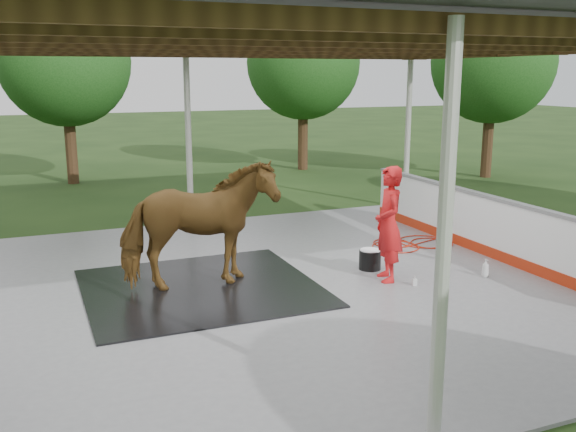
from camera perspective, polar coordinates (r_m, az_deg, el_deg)
name	(u,v)px	position (r m, az deg, el deg)	size (l,w,h in m)	color
ground	(263,290)	(10.47, -2.23, -6.57)	(100.00, 100.00, 0.00)	#1E3814
concrete_slab	(263,288)	(10.46, -2.23, -6.44)	(12.00, 10.00, 0.05)	slate
pavilion_structure	(261,37)	(9.91, -2.43, 15.65)	(12.60, 10.60, 4.05)	beige
dasher_board	(493,229)	(12.59, 17.78, -1.07)	(0.16, 8.00, 1.15)	#AC270E
tree_belt	(259,51)	(10.85, -2.58, 14.44)	(28.00, 28.00, 5.80)	#382314
rubber_mat	(201,288)	(10.46, -7.75, -6.32)	(3.62, 3.40, 0.03)	black
horse	(199,225)	(10.18, -7.92, -0.84)	(1.10, 2.40, 2.03)	brown
handler	(389,224)	(10.67, 8.93, -0.71)	(0.70, 0.46, 1.92)	red
wash_bucket	(370,259)	(11.41, 7.30, -3.82)	(0.39, 0.39, 0.36)	black
soap_bottle_a	(485,268)	(11.40, 17.14, -4.45)	(0.12, 0.12, 0.31)	silver
soap_bottle_b	(415,281)	(10.69, 11.19, -5.66)	(0.07, 0.07, 0.16)	#338CD8
hose_coil	(413,244)	(13.24, 11.01, -2.42)	(1.94, 1.11, 0.02)	#AD1F0C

